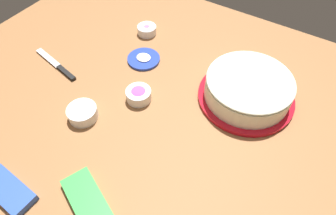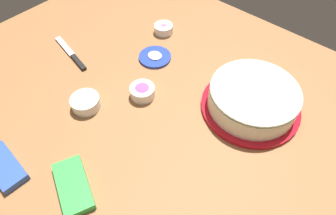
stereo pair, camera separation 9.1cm
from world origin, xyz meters
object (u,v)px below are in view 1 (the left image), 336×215
frosted_cake (248,88)px  sprinkle_bowl_yellow (82,113)px  sprinkle_bowl_pink (147,30)px  sprinkle_bowl_rainbow (139,94)px  candy_box_lower (8,190)px  spreading_knife (59,67)px  frosting_tub_lid (144,59)px  candy_box_upper (87,199)px

frosted_cake → sprinkle_bowl_yellow: 0.54m
sprinkle_bowl_pink → frosted_cake: bearing=-13.4°
sprinkle_bowl_rainbow → candy_box_lower: bearing=-102.3°
spreading_knife → sprinkle_bowl_yellow: bearing=-27.4°
sprinkle_bowl_pink → frosting_tub_lid: bearing=-59.7°
sprinkle_bowl_yellow → candy_box_upper: (0.20, -0.20, -0.01)m
frosting_tub_lid → sprinkle_bowl_yellow: (-0.01, -0.32, 0.01)m
frosted_cake → candy_box_upper: frosted_cake is taller
sprinkle_bowl_yellow → sprinkle_bowl_pink: bearing=99.3°
spreading_knife → sprinkle_bowl_rainbow: (0.34, 0.04, 0.02)m
spreading_knife → frosting_tub_lid: bearing=40.0°
sprinkle_bowl_pink → candy_box_upper: (0.27, -0.67, -0.01)m
candy_box_upper → sprinkle_bowl_yellow: bearing=157.8°
sprinkle_bowl_rainbow → candy_box_upper: sprinkle_bowl_rainbow is taller
sprinkle_bowl_rainbow → candy_box_lower: size_ratio=0.54×
frosted_cake → candy_box_lower: size_ratio=2.05×
frosted_cake → sprinkle_bowl_pink: (-0.48, 0.12, -0.03)m
frosting_tub_lid → candy_box_lower: 0.62m
frosted_cake → candy_box_lower: frosted_cake is taller
sprinkle_bowl_pink → candy_box_upper: bearing=-67.6°
spreading_knife → candy_box_upper: bearing=-36.7°
sprinkle_bowl_pink → candy_box_lower: sprinkle_bowl_pink is taller
candy_box_upper → sprinkle_bowl_rainbow: bearing=127.9°
frosted_cake → sprinkle_bowl_pink: 0.50m
frosting_tub_lid → candy_box_lower: (0.00, -0.62, 0.01)m
frosted_cake → sprinkle_bowl_pink: bearing=166.6°
sprinkle_bowl_yellow → candy_box_upper: size_ratio=0.59×
spreading_knife → candy_box_upper: (0.43, -0.32, 0.01)m
spreading_knife → sprinkle_bowl_pink: 0.38m
frosted_cake → sprinkle_bowl_pink: frosted_cake is taller
sprinkle_bowl_pink → candy_box_lower: 0.76m
sprinkle_bowl_yellow → candy_box_upper: bearing=-45.4°
frosted_cake → candy_box_upper: bearing=-110.6°
spreading_knife → sprinkle_bowl_yellow: 0.26m
spreading_knife → sprinkle_bowl_yellow: (0.23, -0.12, 0.01)m
frosted_cake → candy_box_lower: 0.76m
sprinkle_bowl_yellow → sprinkle_bowl_rainbow: bearing=56.1°
frosting_tub_lid → sprinkle_bowl_pink: size_ratio=1.59×
frosting_tub_lid → sprinkle_bowl_pink: bearing=120.3°
frosting_tub_lid → sprinkle_bowl_yellow: size_ratio=1.30×
frosted_cake → frosting_tub_lid: 0.40m
sprinkle_bowl_yellow → frosting_tub_lid: bearing=88.8°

